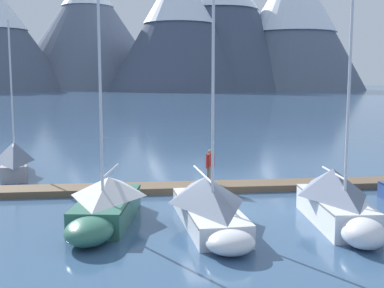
# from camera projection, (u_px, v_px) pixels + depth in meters

# --- Properties ---
(ground_plane) EXTENTS (700.00, 700.00, 0.00)m
(ground_plane) POSITION_uv_depth(u_px,v_px,m) (214.00, 211.00, 20.45)
(ground_plane) COLOR #38567A
(mountain_shoulder_ridge) EXTENTS (77.66, 77.66, 58.03)m
(mountain_shoulder_ridge) POSITION_uv_depth(u_px,v_px,m) (88.00, 28.00, 245.61)
(mountain_shoulder_ridge) COLOR slate
(mountain_shoulder_ridge) RESTS_ON ground
(mountain_east_summit) EXTENTS (61.46, 61.46, 54.05)m
(mountain_east_summit) POSITION_uv_depth(u_px,v_px,m) (179.00, 24.00, 214.51)
(mountain_east_summit) COLOR #424C60
(mountain_east_summit) RESTS_ON ground
(mountain_rear_spur) EXTENTS (79.13, 79.13, 66.25)m
(mountain_rear_spur) POSITION_uv_depth(u_px,v_px,m) (219.00, 15.00, 233.04)
(mountain_rear_spur) COLOR #424C60
(mountain_rear_spur) RESTS_ON ground
(mountain_north_horn) EXTENTS (68.07, 68.07, 60.97)m
(mountain_north_horn) POSITION_uv_depth(u_px,v_px,m) (293.00, 19.00, 232.41)
(mountain_north_horn) COLOR slate
(mountain_north_horn) RESTS_ON ground
(dock) EXTENTS (23.02, 2.51, 0.30)m
(dock) POSITION_uv_depth(u_px,v_px,m) (198.00, 187.00, 24.36)
(dock) COLOR brown
(dock) RESTS_ON ground
(sailboat_nearest_berth) EXTENTS (2.33, 6.39, 8.57)m
(sailboat_nearest_berth) POSITION_uv_depth(u_px,v_px,m) (14.00, 158.00, 28.28)
(sailboat_nearest_berth) COLOR #93939E
(sailboat_nearest_berth) RESTS_ON ground
(sailboat_second_berth) EXTENTS (2.98, 6.48, 8.91)m
(sailboat_second_berth) POSITION_uv_depth(u_px,v_px,m) (105.00, 203.00, 18.69)
(sailboat_second_berth) COLOR #336B56
(sailboat_second_berth) RESTS_ON ground
(sailboat_mid_dock_port) EXTENTS (2.17, 7.01, 8.92)m
(sailboat_mid_dock_port) POSITION_uv_depth(u_px,v_px,m) (209.00, 204.00, 18.44)
(sailboat_mid_dock_port) COLOR silver
(sailboat_mid_dock_port) RESTS_ON ground
(sailboat_mid_dock_starboard) EXTENTS (2.28, 6.18, 8.22)m
(sailboat_mid_dock_starboard) POSITION_uv_depth(u_px,v_px,m) (337.00, 200.00, 18.43)
(sailboat_mid_dock_starboard) COLOR white
(sailboat_mid_dock_starboard) RESTS_ON ground
(person_on_dock) EXTENTS (0.48, 0.41, 1.69)m
(person_on_dock) POSITION_uv_depth(u_px,v_px,m) (210.00, 164.00, 24.30)
(person_on_dock) COLOR brown
(person_on_dock) RESTS_ON dock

